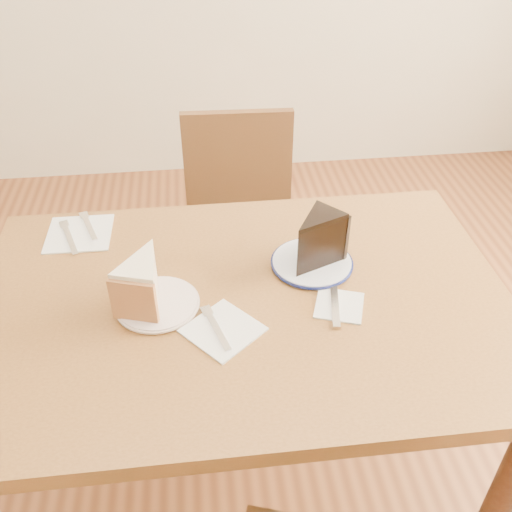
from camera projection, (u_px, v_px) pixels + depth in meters
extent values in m
plane|color=#4C2714|center=(247.00, 482.00, 1.73)|extent=(4.00, 4.00, 0.00)
cube|color=#523216|center=(244.00, 304.00, 1.29)|extent=(1.20, 0.80, 0.04)
cylinder|color=#34190F|center=(497.00, 508.00, 1.30)|extent=(0.06, 0.06, 0.71)
cylinder|color=#34190F|center=(58.00, 335.00, 1.73)|extent=(0.06, 0.06, 0.71)
cylinder|color=#34190F|center=(402.00, 307.00, 1.83)|extent=(0.06, 0.06, 0.71)
cube|color=#382010|center=(242.00, 250.00, 1.90)|extent=(0.44, 0.44, 0.04)
cylinder|color=#382010|center=(287.00, 270.00, 2.20)|extent=(0.04, 0.04, 0.44)
cylinder|color=#382010|center=(193.00, 275.00, 2.18)|extent=(0.04, 0.04, 0.44)
cylinder|color=#382010|center=(301.00, 338.00, 1.91)|extent=(0.04, 0.04, 0.44)
cylinder|color=#382010|center=(192.00, 344.00, 1.89)|extent=(0.04, 0.04, 0.44)
cube|color=#382010|center=(238.00, 166.00, 1.92)|extent=(0.36, 0.04, 0.39)
cylinder|color=silver|center=(158.00, 304.00, 1.25)|extent=(0.18, 0.18, 0.01)
cylinder|color=white|center=(312.00, 263.00, 1.37)|extent=(0.19, 0.19, 0.01)
cube|color=white|center=(223.00, 330.00, 1.19)|extent=(0.19, 0.19, 0.00)
cube|color=white|center=(339.00, 305.00, 1.25)|extent=(0.13, 0.13, 0.00)
cube|color=white|center=(79.00, 234.00, 1.47)|extent=(0.16, 0.16, 0.00)
cube|color=silver|center=(216.00, 328.00, 1.19)|extent=(0.06, 0.14, 0.00)
cube|color=silver|center=(335.00, 300.00, 1.26)|extent=(0.05, 0.17, 0.00)
cube|color=silver|center=(89.00, 226.00, 1.49)|extent=(0.06, 0.14, 0.00)
cube|color=silver|center=(69.00, 238.00, 1.45)|extent=(0.07, 0.16, 0.00)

